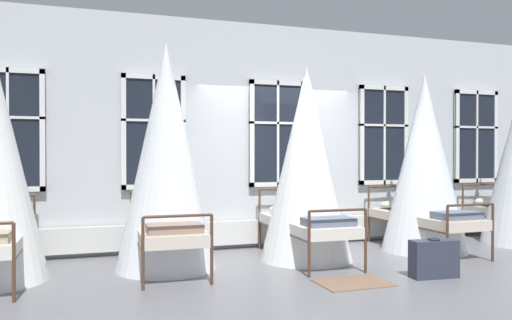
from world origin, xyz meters
The scene contains 8 objects.
ground centered at (0.00, 0.00, 0.00)m, with size 24.87×24.87×0.00m, color slate.
back_wall_with_windows centered at (0.00, 1.16, 1.75)m, with size 13.44×0.10×3.49m, color silver.
window_bank centered at (0.00, 1.03, 0.96)m, with size 8.62×0.10×2.53m.
cot_second centered at (-1.89, 0.01, 1.38)m, with size 1.26×1.94×2.86m.
cot_third centered at (0.02, -0.03, 1.28)m, with size 1.26×1.95×2.66m.
cot_fourth centered at (1.97, 0.01, 1.28)m, with size 1.26×1.95×2.65m.
rug_third centered at (0.00, -1.38, 0.01)m, with size 0.80×0.56×0.01m, color brown.
suitcase_dark centered at (1.02, -1.44, 0.22)m, with size 0.57×0.25×0.47m.
Camera 1 is at (-2.77, -6.35, 1.43)m, focal length 35.22 mm.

